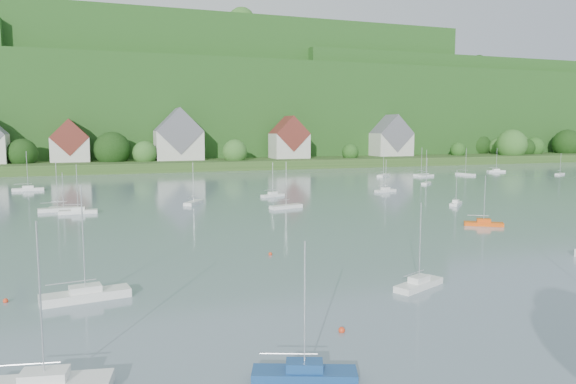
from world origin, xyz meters
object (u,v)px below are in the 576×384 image
Objects in this scene: near_sailboat_6 at (86,294)px; near_sailboat_0 at (45,384)px; near_sailboat_3 at (419,283)px; near_sailboat_1 at (304,372)px; near_sailboat_5 at (484,223)px.

near_sailboat_0 is at bearing -105.07° from near_sailboat_6.
near_sailboat_3 is at bearing -21.46° from near_sailboat_6.
near_sailboat_0 is 0.97× the size of near_sailboat_6.
near_sailboat_1 is at bearing -67.50° from near_sailboat_6.
near_sailboat_6 is at bearing 142.20° from near_sailboat_1.
near_sailboat_5 is (53.73, 32.35, -0.05)m from near_sailboat_0.
near_sailboat_0 is 29.92m from near_sailboat_3.
near_sailboat_3 is 0.80× the size of near_sailboat_6.
near_sailboat_1 reaches higher than near_sailboat_5.
near_sailboat_6 is at bearing 94.44° from near_sailboat_0.
near_sailboat_0 is 13.41m from near_sailboat_1.
near_sailboat_5 is (25.35, 22.85, -0.01)m from near_sailboat_3.
near_sailboat_3 is at bearing 29.15° from near_sailboat_0.
near_sailboat_0 is 1.17× the size of near_sailboat_1.
near_sailboat_6 is (-52.05, -16.89, 0.06)m from near_sailboat_5.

